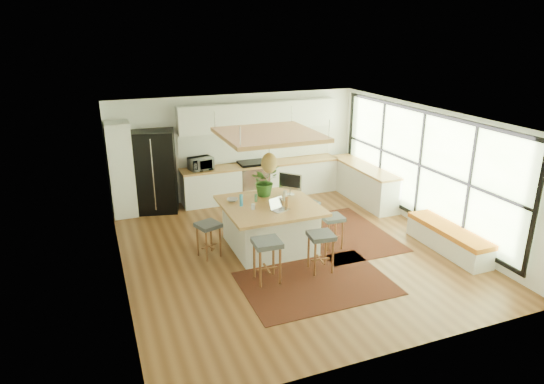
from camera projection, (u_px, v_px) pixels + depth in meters
name	position (u px, v px, depth m)	size (l,w,h in m)	color
floor	(290.00, 249.00, 9.62)	(7.00, 7.00, 0.00)	brown
ceiling	(292.00, 118.00, 8.73)	(7.00, 7.00, 0.00)	white
wall_back	(237.00, 147.00, 12.25)	(6.50, 6.50, 0.00)	white
wall_front	(399.00, 267.00, 6.09)	(6.50, 6.50, 0.00)	white
wall_left	(117.00, 209.00, 8.06)	(7.00, 7.00, 0.00)	white
wall_right	(427.00, 169.00, 10.29)	(7.00, 7.00, 0.00)	white
window_wall	(427.00, 167.00, 10.26)	(0.10, 6.20, 2.60)	black
pantry	(121.00, 170.00, 11.03)	(0.55, 0.60, 2.25)	white
back_counter_base	(262.00, 181.00, 12.46)	(4.20, 0.60, 0.88)	white
back_counter_top	(262.00, 164.00, 12.31)	(4.24, 0.64, 0.05)	#B0793E
backsplash	(257.00, 145.00, 12.42)	(4.20, 0.02, 0.80)	white
upper_cabinets	(259.00, 116.00, 12.02)	(4.20, 0.34, 0.70)	white
range	(253.00, 180.00, 12.35)	(0.76, 0.62, 1.00)	#A5A5AA
right_counter_base	(363.00, 184.00, 12.24)	(0.60, 2.50, 0.88)	white
right_counter_top	(364.00, 167.00, 12.08)	(0.64, 2.54, 0.05)	#B0793E
window_bench	(448.00, 239.00, 9.49)	(0.52, 2.00, 0.50)	white
ceiling_panel	(269.00, 148.00, 9.19)	(1.86, 1.86, 0.80)	#B0793E
rug_near	(316.00, 283.00, 8.33)	(2.60, 1.80, 0.01)	black
rug_right	(343.00, 233.00, 10.35)	(1.80, 2.60, 0.01)	black
fridge	(155.00, 174.00, 11.38)	(0.99, 0.78, 2.00)	black
island	(270.00, 225.00, 9.60)	(1.85, 1.85, 0.93)	#B0793E
stool_near_left	(267.00, 263.00, 8.29)	(0.47, 0.47, 0.80)	#44484C
stool_near_right	(320.00, 253.00, 8.66)	(0.45, 0.45, 0.75)	#44484C
stool_right_front	(332.00, 231.00, 9.59)	(0.41, 0.41, 0.69)	#44484C
stool_right_back	(308.00, 214.00, 10.48)	(0.38, 0.38, 0.65)	#44484C
stool_left_side	(209.00, 240.00, 9.21)	(0.42, 0.42, 0.70)	#44484C
laptop	(280.00, 204.00, 9.09)	(0.33, 0.35, 0.25)	#A5A5AA
monitor	(290.00, 183.00, 9.90)	(0.52, 0.18, 0.48)	#A5A5AA
microwave	(201.00, 162.00, 11.68)	(0.57, 0.31, 0.38)	#A5A5AA
island_plant	(264.00, 184.00, 9.87)	(0.58, 0.64, 0.50)	#1E4C19
island_bowl	(232.00, 200.00, 9.59)	(0.23, 0.23, 0.06)	silver
island_bottle_0	(242.00, 201.00, 9.32)	(0.07, 0.07, 0.19)	#37A6DF
island_bottle_1	(253.00, 205.00, 9.15)	(0.07, 0.07, 0.19)	white
island_bottle_2	(287.00, 203.00, 9.24)	(0.07, 0.07, 0.19)	brown
island_bottle_3	(285.00, 197.00, 9.58)	(0.07, 0.07, 0.19)	silver
island_bottle_4	(256.00, 197.00, 9.57)	(0.07, 0.07, 0.19)	#508659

